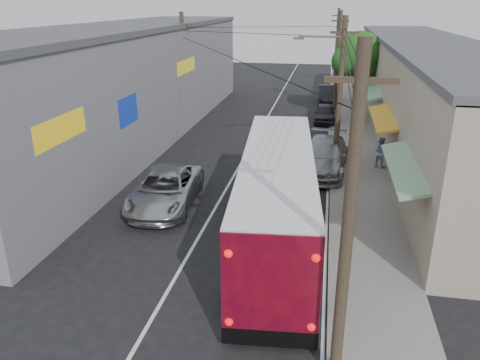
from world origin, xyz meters
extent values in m
plane|color=black|center=(0.00, 0.00, 0.00)|extent=(120.00, 120.00, 0.00)
cube|color=slate|center=(6.50, 20.00, 0.06)|extent=(3.00, 80.00, 0.12)
cube|color=#B3A28E|center=(11.00, 22.00, 3.00)|extent=(6.00, 40.00, 6.00)
cube|color=#4C4C51|center=(11.00, 22.00, 6.10)|extent=(6.20, 40.00, 0.30)
cube|color=#1A7534|center=(7.70, 6.00, 2.90)|extent=(1.39, 6.00, 0.46)
cube|color=#CA6C17|center=(7.70, 14.00, 2.90)|extent=(1.39, 6.00, 0.46)
cube|color=#1A7534|center=(7.70, 22.00, 2.90)|extent=(1.39, 6.00, 0.46)
cube|color=#CA6C17|center=(7.70, 30.00, 2.90)|extent=(1.39, 6.00, 0.46)
cube|color=#1A7534|center=(7.70, 38.00, 2.90)|extent=(1.39, 6.00, 0.46)
cube|color=gray|center=(-8.50, 18.00, 3.50)|extent=(7.00, 36.00, 7.00)
cube|color=#4C4C51|center=(-8.50, 18.00, 7.10)|extent=(7.20, 36.00, 0.30)
cube|color=yellow|center=(-5.05, 4.00, 4.20)|extent=(0.12, 3.50, 1.00)
cube|color=#1433A5|center=(-5.05, 10.00, 3.60)|extent=(0.12, 2.20, 1.40)
cube|color=yellow|center=(-5.05, 20.00, 4.50)|extent=(0.12, 4.00, 0.90)
cylinder|color=#473828|center=(5.20, -2.00, 4.00)|extent=(0.28, 0.28, 8.00)
cube|color=#473828|center=(5.20, -2.00, 7.20)|extent=(1.40, 0.12, 0.12)
cylinder|color=#473828|center=(5.20, 13.00, 4.00)|extent=(0.28, 0.28, 8.00)
cube|color=#473828|center=(5.20, 13.00, 7.20)|extent=(1.40, 0.12, 0.12)
cylinder|color=#473828|center=(5.20, 28.00, 4.00)|extent=(0.28, 0.28, 8.00)
cube|color=#473828|center=(5.20, 28.00, 7.20)|extent=(1.40, 0.12, 0.12)
cylinder|color=#473828|center=(5.20, 43.00, 4.00)|extent=(0.28, 0.28, 8.00)
cube|color=#473828|center=(5.20, 43.00, 7.20)|extent=(1.40, 0.12, 0.12)
cylinder|color=#473828|center=(-5.20, 20.00, 4.00)|extent=(0.28, 0.28, 8.00)
cube|color=#473828|center=(-5.20, 20.00, 7.20)|extent=(1.40, 0.12, 0.12)
cylinder|color=#59595E|center=(4.10, 13.00, 7.00)|extent=(2.20, 0.10, 0.10)
cube|color=#59595E|center=(3.00, 13.00, 6.90)|extent=(0.50, 0.18, 0.12)
cylinder|color=#3F2B19|center=(6.80, 26.00, 2.00)|extent=(0.44, 0.44, 4.00)
sphere|color=#1C4512|center=(6.80, 26.00, 4.80)|extent=(3.60, 3.60, 3.60)
sphere|color=#1C4512|center=(7.80, 26.60, 4.20)|extent=(2.60, 2.60, 2.60)
sphere|color=#1C4512|center=(5.90, 25.60, 4.40)|extent=(2.40, 2.40, 2.40)
sphere|color=#1C4512|center=(7.20, 25.00, 5.20)|extent=(2.20, 2.20, 2.20)
sphere|color=#1C4512|center=(6.50, 26.90, 5.00)|extent=(2.00, 2.00, 2.00)
cube|color=silver|center=(3.00, 4.57, 1.15)|extent=(3.53, 12.18, 1.90)
cube|color=black|center=(2.96, 5.07, 2.55)|extent=(3.37, 10.19, 1.00)
cube|color=silver|center=(3.00, 4.57, 3.25)|extent=(3.53, 12.18, 0.50)
cube|color=maroon|center=(3.52, -1.43, 2.00)|extent=(2.48, 0.29, 2.90)
cube|color=black|center=(3.52, -1.43, 0.45)|extent=(2.50, 0.32, 0.50)
sphere|color=red|center=(2.48, -1.56, 0.90)|extent=(0.22, 0.22, 0.22)
sphere|color=red|center=(4.57, -1.37, 0.90)|extent=(0.22, 0.22, 0.22)
sphere|color=red|center=(2.48, -1.56, 2.90)|extent=(0.22, 0.22, 0.22)
sphere|color=red|center=(4.57, -1.37, 2.90)|extent=(0.22, 0.22, 0.22)
cylinder|color=black|center=(2.12, 0.27, 0.50)|extent=(0.39, 1.02, 1.00)
cylinder|color=black|center=(4.61, 0.49, 0.50)|extent=(0.39, 1.02, 1.00)
cylinder|color=black|center=(1.50, 7.45, 0.50)|extent=(0.39, 1.02, 1.00)
cylinder|color=black|center=(3.99, 7.67, 0.50)|extent=(0.39, 1.02, 1.00)
cylinder|color=black|center=(1.37, 8.95, 0.50)|extent=(0.39, 1.02, 1.00)
cylinder|color=black|center=(3.86, 9.16, 0.50)|extent=(0.39, 1.02, 1.00)
imported|color=#B2B3B9|center=(-2.24, 7.10, 0.79)|extent=(3.04, 5.85, 1.58)
imported|color=gray|center=(4.60, 13.00, 0.86)|extent=(2.87, 6.10, 1.72)
imported|color=#27282D|center=(4.50, 24.32, 0.67)|extent=(1.64, 3.96, 1.34)
imported|color=black|center=(4.60, 31.92, 0.75)|extent=(1.80, 4.62, 1.50)
imported|color=#C56884|center=(5.84, 8.03, 0.95)|extent=(0.71, 0.58, 1.67)
imported|color=#8B9DCA|center=(7.60, 14.01, 0.95)|extent=(1.00, 0.91, 1.66)
camera|label=1|loc=(4.58, -11.26, 8.60)|focal=35.00mm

